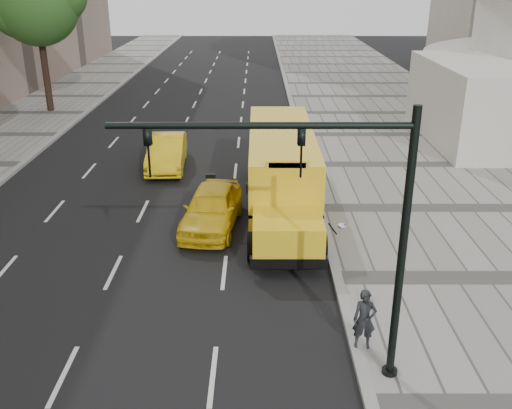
{
  "coord_description": "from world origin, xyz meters",
  "views": [
    {
      "loc": [
        3.53,
        -20.85,
        8.7
      ],
      "look_at": [
        3.5,
        -4.0,
        1.9
      ],
      "focal_mm": 40.0,
      "sensor_mm": 36.0,
      "label": 1
    }
  ],
  "objects_px": {
    "school_bus": "(281,163)",
    "pedestrian": "(365,319)",
    "taxi_near": "(212,208)",
    "traffic_signal": "(338,216)",
    "tree_c": "(38,3)",
    "taxi_far": "(167,152)"
  },
  "relations": [
    {
      "from": "school_bus",
      "to": "pedestrian",
      "type": "relative_size",
      "value": 7.4
    },
    {
      "from": "school_bus",
      "to": "taxi_near",
      "type": "height_order",
      "value": "school_bus"
    },
    {
      "from": "taxi_near",
      "to": "traffic_signal",
      "type": "xyz_separation_m",
      "value": [
        3.32,
        -8.52,
        3.31
      ]
    },
    {
      "from": "tree_c",
      "to": "traffic_signal",
      "type": "height_order",
      "value": "tree_c"
    },
    {
      "from": "school_bus",
      "to": "traffic_signal",
      "type": "bearing_deg",
      "value": -86.32
    },
    {
      "from": "taxi_near",
      "to": "traffic_signal",
      "type": "bearing_deg",
      "value": -61.96
    },
    {
      "from": "school_bus",
      "to": "taxi_far",
      "type": "bearing_deg",
      "value": 137.92
    },
    {
      "from": "tree_c",
      "to": "pedestrian",
      "type": "height_order",
      "value": "tree_c"
    },
    {
      "from": "school_bus",
      "to": "traffic_signal",
      "type": "height_order",
      "value": "traffic_signal"
    },
    {
      "from": "taxi_far",
      "to": "traffic_signal",
      "type": "height_order",
      "value": "traffic_signal"
    },
    {
      "from": "traffic_signal",
      "to": "pedestrian",
      "type": "bearing_deg",
      "value": 46.7
    },
    {
      "from": "tree_c",
      "to": "school_bus",
      "type": "distance_m",
      "value": 23.04
    },
    {
      "from": "taxi_far",
      "to": "traffic_signal",
      "type": "relative_size",
      "value": 0.75
    },
    {
      "from": "school_bus",
      "to": "pedestrian",
      "type": "bearing_deg",
      "value": -80.39
    },
    {
      "from": "pedestrian",
      "to": "traffic_signal",
      "type": "relative_size",
      "value": 0.24
    },
    {
      "from": "school_bus",
      "to": "traffic_signal",
      "type": "xyz_separation_m",
      "value": [
        0.69,
        -10.76,
        2.33
      ]
    },
    {
      "from": "taxi_near",
      "to": "taxi_far",
      "type": "bearing_deg",
      "value": 117.65
    },
    {
      "from": "taxi_far",
      "to": "traffic_signal",
      "type": "distance_m",
      "value": 17.01
    },
    {
      "from": "taxi_far",
      "to": "school_bus",
      "type": "bearing_deg",
      "value": -45.54
    },
    {
      "from": "taxi_far",
      "to": "pedestrian",
      "type": "relative_size",
      "value": 3.06
    },
    {
      "from": "tree_c",
      "to": "taxi_near",
      "type": "xyz_separation_m",
      "value": [
        12.27,
        -19.0,
        -6.26
      ]
    },
    {
      "from": "school_bus",
      "to": "taxi_far",
      "type": "relative_size",
      "value": 2.42
    }
  ]
}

